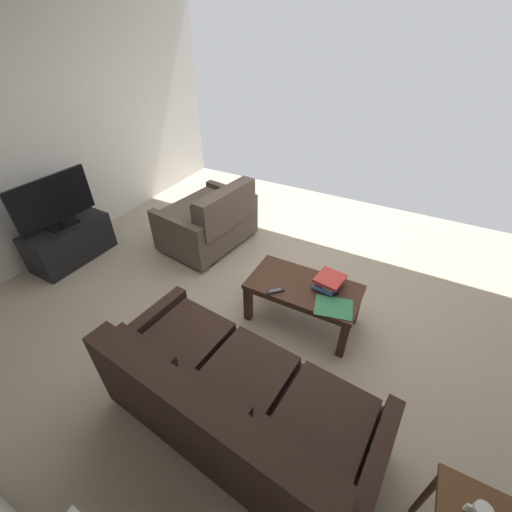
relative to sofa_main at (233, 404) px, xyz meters
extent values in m
cube|color=tan|center=(0.41, -1.48, -0.37)|extent=(5.71, 5.35, 0.01)
cube|color=silver|center=(3.27, -1.48, 1.02)|extent=(0.12, 5.35, 2.79)
cylinder|color=black|center=(-0.81, -0.35, -0.34)|extent=(0.05, 0.05, 0.06)
cylinder|color=black|center=(0.73, -0.50, -0.34)|extent=(0.05, 0.05, 0.06)
cylinder|color=black|center=(0.80, 0.22, -0.34)|extent=(0.05, 0.05, 0.06)
cube|color=black|center=(-0.01, -0.07, -0.11)|extent=(1.78, 1.01, 0.39)
cube|color=black|center=(-0.57, -0.03, 0.13)|extent=(0.60, 0.79, 0.10)
cube|color=black|center=(-0.01, -0.09, 0.13)|extent=(0.60, 0.79, 0.10)
cube|color=black|center=(0.56, -0.14, 0.13)|extent=(0.60, 0.79, 0.10)
cube|color=black|center=(0.03, 0.30, 0.26)|extent=(1.71, 0.34, 0.46)
cube|color=black|center=(-0.55, 0.24, 0.26)|extent=(0.52, 0.17, 0.33)
cube|color=black|center=(0.02, 0.19, 0.26)|extent=(0.52, 0.17, 0.33)
cube|color=black|center=(0.58, 0.13, 0.26)|extent=(0.52, 0.17, 0.33)
cube|color=black|center=(-0.90, 0.02, -0.04)|extent=(0.18, 0.85, 0.55)
cube|color=black|center=(0.89, -0.15, -0.04)|extent=(0.18, 0.85, 0.55)
cylinder|color=black|center=(1.89, -2.40, -0.34)|extent=(0.06, 0.06, 0.06)
cylinder|color=black|center=(2.00, -1.63, -0.34)|extent=(0.06, 0.06, 0.06)
cylinder|color=black|center=(1.19, -2.30, -0.34)|extent=(0.06, 0.06, 0.06)
cylinder|color=black|center=(1.30, -1.54, -0.34)|extent=(0.06, 0.06, 0.06)
cube|color=brown|center=(1.59, -1.97, -0.11)|extent=(0.94, 1.03, 0.40)
cube|color=brown|center=(1.61, -1.97, 0.14)|extent=(0.84, 0.95, 0.10)
cube|color=brown|center=(1.24, -1.92, 0.27)|extent=(0.30, 0.95, 0.46)
cube|color=brown|center=(1.35, -1.94, 0.27)|extent=(0.23, 0.85, 0.32)
cube|color=brown|center=(1.53, -2.48, -0.04)|extent=(0.83, 0.21, 0.56)
cube|color=brown|center=(1.66, -1.46, -0.04)|extent=(0.83, 0.21, 0.56)
cube|color=#3D2316|center=(-0.02, -1.25, 0.07)|extent=(1.04, 0.54, 0.04)
cube|color=#3D2316|center=(-0.02, -1.25, 0.02)|extent=(0.95, 0.49, 0.05)
cube|color=#3D2316|center=(-0.49, -1.48, -0.16)|extent=(0.07, 0.07, 0.42)
cube|color=#3D2316|center=(0.45, -1.48, -0.16)|extent=(0.07, 0.07, 0.42)
cube|color=#3D2316|center=(-0.49, -1.03, -0.16)|extent=(0.07, 0.07, 0.42)
cube|color=#3D2316|center=(0.45, -1.03, -0.16)|extent=(0.07, 0.07, 0.42)
cylinder|color=brown|center=(-1.22, -0.09, -0.08)|extent=(0.04, 0.04, 0.58)
cube|color=black|center=(2.88, -0.89, -0.13)|extent=(0.47, 0.95, 0.48)
cube|color=black|center=(3.01, -0.89, -0.13)|extent=(0.04, 0.80, 0.29)
cube|color=black|center=(2.90, -0.75, -0.13)|extent=(0.20, 0.24, 0.06)
cube|color=black|center=(2.88, -0.89, 0.12)|extent=(0.21, 0.32, 0.02)
cube|color=black|center=(2.88, -0.89, 0.16)|extent=(0.04, 0.06, 0.06)
cube|color=black|center=(2.88, -0.89, 0.44)|extent=(0.05, 0.92, 0.53)
cube|color=navy|center=(2.90, -0.89, 0.44)|extent=(0.02, 0.89, 0.50)
cube|color=white|center=(-1.30, 0.05, 0.29)|extent=(0.02, 0.01, 0.06)
cube|color=black|center=(-0.22, -1.36, 0.10)|extent=(0.24, 0.28, 0.03)
cube|color=#385693|center=(-0.21, -1.36, 0.13)|extent=(0.22, 0.31, 0.02)
cube|color=silver|center=(-0.22, -1.36, 0.15)|extent=(0.24, 0.28, 0.02)
cube|color=#C63833|center=(-0.21, -1.34, 0.17)|extent=(0.19, 0.23, 0.02)
cube|color=#C63833|center=(-0.23, -1.34, 0.19)|extent=(0.27, 0.28, 0.03)
cube|color=black|center=(0.18, -1.05, 0.10)|extent=(0.14, 0.14, 0.02)
cube|color=#59595B|center=(0.18, -1.05, 0.11)|extent=(0.10, 0.10, 0.00)
cube|color=#337F51|center=(-0.34, -1.11, 0.09)|extent=(0.37, 0.32, 0.01)
camera|label=1|loc=(-0.68, 0.95, 2.10)|focal=22.73mm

